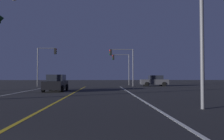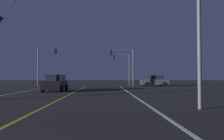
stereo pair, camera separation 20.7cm
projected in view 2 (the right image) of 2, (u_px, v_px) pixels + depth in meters
name	position (u px, v px, depth m)	size (l,w,h in m)	color
lane_edge_right	(139.00, 99.00, 14.64)	(0.16, 37.92, 0.01)	silver
lane_center_divider	(59.00, 100.00, 14.48)	(0.16, 37.92, 0.01)	gold
car_oncoming	(55.00, 83.00, 22.80)	(2.02, 4.30, 1.70)	black
car_crossing_side	(155.00, 81.00, 35.53)	(4.30, 2.02, 1.70)	black
traffic_light_near_right	(122.00, 59.00, 34.22)	(3.71, 0.36, 5.72)	#4C4C51
traffic_light_near_left	(47.00, 58.00, 33.88)	(2.94, 0.36, 5.86)	#4C4C51
traffic_light_far_right	(121.00, 62.00, 39.72)	(3.09, 0.36, 5.45)	#4C4C51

